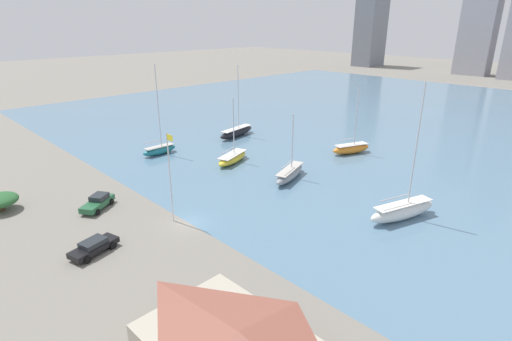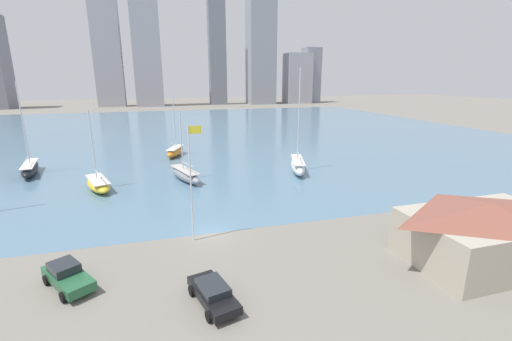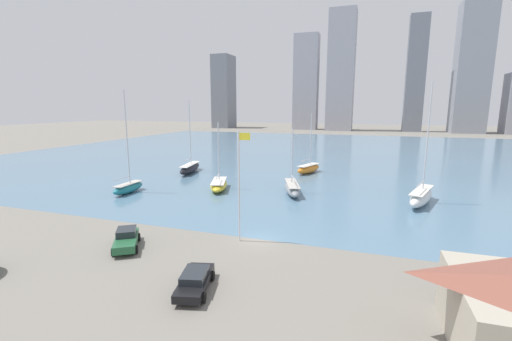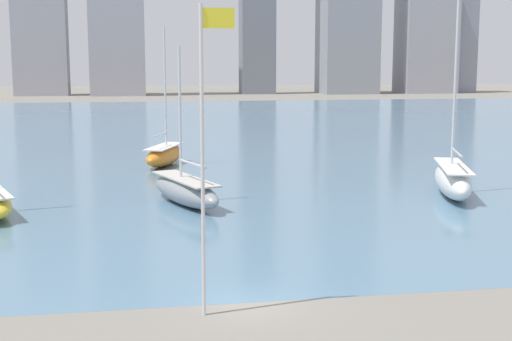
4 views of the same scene
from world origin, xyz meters
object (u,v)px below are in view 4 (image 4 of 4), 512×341
object	(u,v)px
sailboat_white	(453,179)
sailboat_orange	(164,155)
sailboat_gray	(185,190)
flag_pole	(204,151)

from	to	relation	value
sailboat_white	sailboat_orange	bearing A→B (deg)	154.42
sailboat_white	sailboat_gray	size ratio (longest dim) A/B	1.65
sailboat_white	sailboat_orange	size ratio (longest dim) A/B	1.37
sailboat_gray	sailboat_white	bearing A→B (deg)	-19.08
flag_pole	sailboat_gray	world-z (taller)	flag_pole
flag_pole	sailboat_white	xyz separation A→B (m)	(19.19, 20.53, -4.91)
flag_pole	sailboat_gray	bearing A→B (deg)	87.92
flag_pole	sailboat_gray	distance (m)	21.23
sailboat_white	sailboat_gray	bearing A→B (deg)	-162.60
sailboat_gray	sailboat_orange	bearing A→B (deg)	72.96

